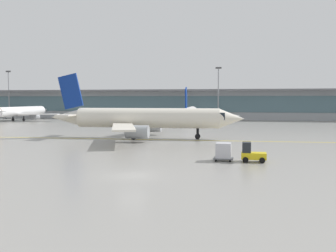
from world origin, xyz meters
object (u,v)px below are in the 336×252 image
Objects in this scene: gate_airplane_0 at (21,112)px; apron_light_mast_0 at (9,92)px; taxiing_regional_jet at (145,119)px; apron_light_mast_1 at (218,92)px; baggage_tug at (252,153)px; cargo_dolly_lead at (223,151)px; gate_airplane_1 at (190,113)px.

apron_light_mast_0 is at bearing 47.47° from gate_airplane_0.
apron_light_mast_1 reaches higher than taxiing_regional_jet.
baggage_tug is (67.05, -61.54, -1.89)m from gate_airplane_0.
cargo_dolly_lead is (64.09, -61.52, -1.73)m from gate_airplane_0.
taxiing_regional_jet reaches higher than gate_airplane_0.
taxiing_regional_jet is at bearing 124.88° from cargo_dolly_lead.
gate_airplane_0 is 91.03m from baggage_tug.
cargo_dolly_lead is 0.13× the size of apron_light_mast_0.
gate_airplane_0 is at bearing 85.62° from gate_airplane_1.
taxiing_regional_jet is at bearing -98.52° from apron_light_mast_1.
taxiing_regional_jet reaches higher than gate_airplane_1.
apron_light_mast_1 reaches higher than gate_airplane_0.
cargo_dolly_lead is at bearing 180.00° from baggage_tug.
baggage_tug is (17.25, -20.76, -2.43)m from taxiing_regional_jet.
apron_light_mast_0 reaches higher than gate_airplane_0.
gate_airplane_1 is 67.62m from apron_light_mast_0.
taxiing_regional_jet is 27.10m from baggage_tug.
apron_light_mast_0 is (-65.55, 15.49, 5.98)m from gate_airplane_1.
gate_airplane_1 is 1.76× the size of apron_light_mast_0.
gate_airplane_0 is at bearing -46.65° from apron_light_mast_0.
taxiing_regional_jet is 55.62m from apron_light_mast_1.
gate_airplane_0 is 0.84× the size of taxiing_regional_jet.
apron_light_mast_1 reaches higher than gate_airplane_1.
gate_airplane_1 is 62.40m from cargo_dolly_lead.
apron_light_mast_0 is (-64.00, 55.81, 5.51)m from taxiing_regional_jet.
apron_light_mast_0 is 72.21m from apron_light_mast_1.
gate_airplane_1 is at bearing -114.77° from apron_light_mast_1.
gate_airplane_0 is at bearing -166.46° from apron_light_mast_1.
apron_light_mast_1 is (6.66, 14.42, 5.96)m from gate_airplane_1.
taxiing_regional_jet is 15.84× the size of cargo_dolly_lead.
apron_light_mast_0 reaches higher than gate_airplane_1.
apron_light_mast_1 is (8.21, 54.74, 5.49)m from taxiing_regional_jet.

